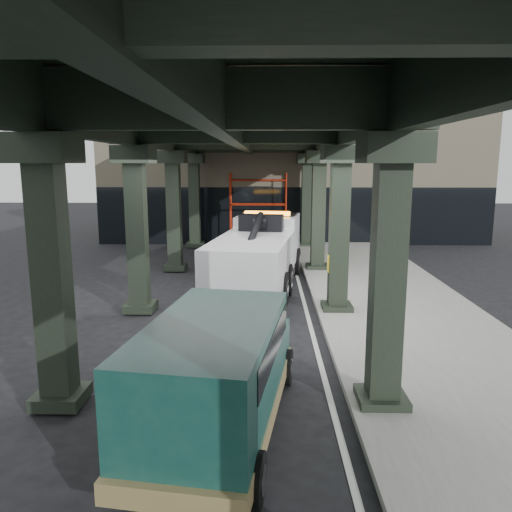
# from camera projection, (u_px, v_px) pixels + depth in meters

# --- Properties ---
(ground) EXTENTS (90.00, 90.00, 0.00)m
(ground) POSITION_uv_depth(u_px,v_px,m) (249.00, 335.00, 13.27)
(ground) COLOR black
(ground) RESTS_ON ground
(sidewalk) EXTENTS (5.00, 40.00, 0.15)m
(sidewalk) POSITION_uv_depth(u_px,v_px,m) (399.00, 311.00, 15.13)
(sidewalk) COLOR gray
(sidewalk) RESTS_ON ground
(lane_stripe) EXTENTS (0.12, 38.00, 0.01)m
(lane_stripe) POSITION_uv_depth(u_px,v_px,m) (307.00, 313.00, 15.20)
(lane_stripe) COLOR silver
(lane_stripe) RESTS_ON ground
(viaduct) EXTENTS (7.40, 32.00, 6.40)m
(viaduct) POSITION_uv_depth(u_px,v_px,m) (237.00, 129.00, 14.24)
(viaduct) COLOR black
(viaduct) RESTS_ON ground
(building) EXTENTS (22.00, 10.00, 8.00)m
(building) POSITION_uv_depth(u_px,v_px,m) (291.00, 171.00, 32.15)
(building) COLOR #C6B793
(building) RESTS_ON ground
(scaffolding) EXTENTS (3.08, 0.88, 4.00)m
(scaffolding) POSITION_uv_depth(u_px,v_px,m) (258.00, 208.00, 27.28)
(scaffolding) COLOR #AF240E
(scaffolding) RESTS_ON ground
(tow_truck) EXTENTS (3.49, 8.67, 2.77)m
(tow_truck) POSITION_uv_depth(u_px,v_px,m) (260.00, 251.00, 18.16)
(tow_truck) COLOR black
(tow_truck) RESTS_ON ground
(towed_van) EXTENTS (2.68, 5.34, 2.07)m
(towed_van) POSITION_uv_depth(u_px,v_px,m) (218.00, 372.00, 8.20)
(towed_van) COLOR #113E37
(towed_van) RESTS_ON ground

